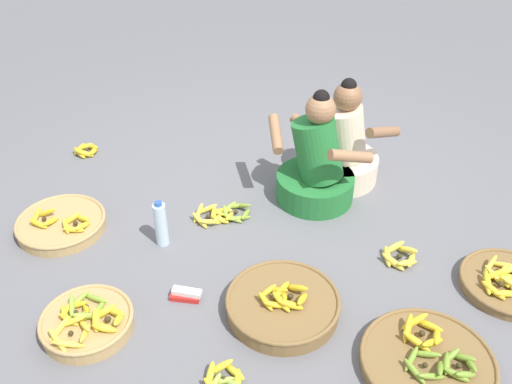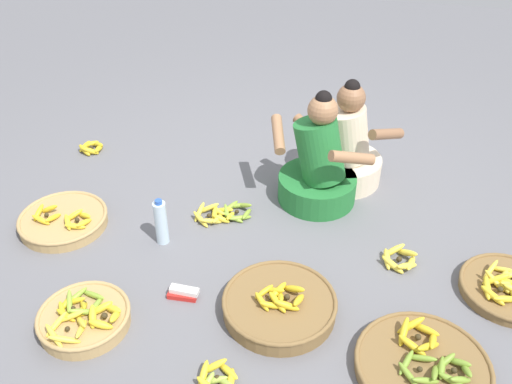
% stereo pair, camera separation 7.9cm
% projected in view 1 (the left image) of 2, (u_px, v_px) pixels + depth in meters
% --- Properties ---
extents(ground_plane, '(10.00, 10.00, 0.00)m').
position_uv_depth(ground_plane, '(262.00, 218.00, 3.61)').
color(ground_plane, slate).
extents(vendor_woman_front, '(0.71, 0.55, 0.80)m').
position_uv_depth(vendor_woman_front, '(316.00, 166.00, 3.65)').
color(vendor_woman_front, '#237233').
rests_on(vendor_woman_front, ground).
extents(vendor_woman_behind, '(0.75, 0.52, 0.76)m').
position_uv_depth(vendor_woman_behind, '(342.00, 149.00, 3.85)').
color(vendor_woman_behind, beige).
rests_on(vendor_woman_behind, ground).
extents(banana_basket_mid_right, '(0.55, 0.55, 0.14)m').
position_uv_depth(banana_basket_mid_right, '(61.00, 224.00, 3.49)').
color(banana_basket_mid_right, tan).
rests_on(banana_basket_mid_right, ground).
extents(banana_basket_back_right, '(0.65, 0.65, 0.15)m').
position_uv_depth(banana_basket_back_right, '(428.00, 361.00, 2.64)').
color(banana_basket_back_right, brown).
rests_on(banana_basket_back_right, ground).
extents(banana_basket_near_vendor, '(0.61, 0.61, 0.17)m').
position_uv_depth(banana_basket_near_vendor, '(283.00, 304.00, 2.92)').
color(banana_basket_near_vendor, brown).
rests_on(banana_basket_near_vendor, ground).
extents(banana_basket_near_bicycle, '(0.53, 0.53, 0.14)m').
position_uv_depth(banana_basket_near_bicycle, '(508.00, 283.00, 3.07)').
color(banana_basket_near_bicycle, brown).
rests_on(banana_basket_near_bicycle, ground).
extents(banana_basket_back_center, '(0.48, 0.48, 0.16)m').
position_uv_depth(banana_basket_back_center, '(87.00, 322.00, 2.83)').
color(banana_basket_back_center, tan).
rests_on(banana_basket_back_center, ground).
extents(loose_bananas_front_left, '(0.20, 0.21, 0.09)m').
position_uv_depth(loose_bananas_front_left, '(86.00, 150.00, 4.25)').
color(loose_bananas_front_left, gold).
rests_on(loose_bananas_front_left, ground).
extents(loose_bananas_mid_left, '(0.21, 0.26, 0.09)m').
position_uv_depth(loose_bananas_mid_left, '(224.00, 384.00, 2.56)').
color(loose_bananas_mid_left, '#9EB747').
rests_on(loose_bananas_mid_left, ground).
extents(loose_bananas_back_left, '(0.23, 0.24, 0.10)m').
position_uv_depth(loose_bananas_back_left, '(400.00, 256.00, 3.26)').
color(loose_bananas_back_left, yellow).
rests_on(loose_bananas_back_left, ground).
extents(loose_bananas_front_center, '(0.39, 0.30, 0.09)m').
position_uv_depth(loose_bananas_front_center, '(222.00, 214.00, 3.60)').
color(loose_bananas_front_center, '#8CAD38').
rests_on(loose_bananas_front_center, ground).
extents(water_bottle, '(0.08, 0.08, 0.31)m').
position_uv_depth(water_bottle, '(161.00, 224.00, 3.32)').
color(water_bottle, silver).
rests_on(water_bottle, ground).
extents(packet_carton_stack, '(0.17, 0.07, 0.06)m').
position_uv_depth(packet_carton_stack, '(186.00, 295.00, 3.01)').
color(packet_carton_stack, red).
rests_on(packet_carton_stack, ground).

